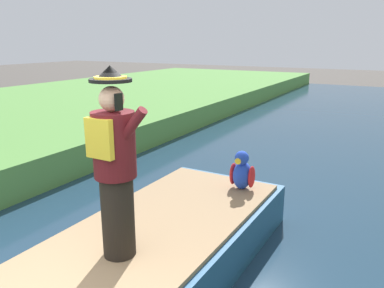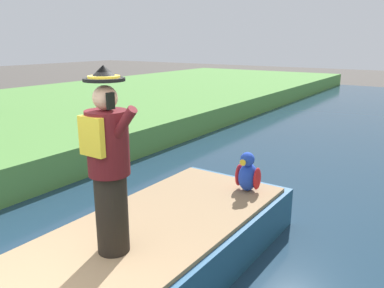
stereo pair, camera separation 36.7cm
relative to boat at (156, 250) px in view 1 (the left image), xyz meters
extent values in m
cube|color=#23517A|center=(0.00, 0.00, -0.02)|extent=(1.85, 4.22, 0.56)
cube|color=#997A56|center=(0.00, 0.00, 0.28)|extent=(1.70, 3.88, 0.05)
cylinder|color=black|center=(0.03, -0.67, 0.72)|extent=(0.32, 0.32, 0.82)
cylinder|color=#561419|center=(0.03, -0.67, 1.44)|extent=(0.40, 0.40, 0.62)
cube|color=gold|center=(0.03, -0.86, 1.54)|extent=(0.28, 0.06, 0.36)
sphere|color=#DBA884|center=(0.03, -0.67, 1.86)|extent=(0.23, 0.23, 0.23)
cylinder|color=black|center=(0.03, -0.67, 2.03)|extent=(0.38, 0.38, 0.03)
cone|color=black|center=(0.03, -0.67, 2.10)|extent=(0.26, 0.26, 0.12)
cylinder|color=gold|center=(0.03, -0.67, 2.05)|extent=(0.29, 0.29, 0.02)
cylinder|color=#561419|center=(0.25, -0.71, 1.62)|extent=(0.38, 0.09, 0.43)
cube|color=black|center=(0.16, -0.73, 1.85)|extent=(0.03, 0.08, 0.15)
ellipsoid|color=blue|center=(0.44, 1.56, 0.51)|extent=(0.26, 0.32, 0.40)
sphere|color=blue|center=(0.44, 1.52, 0.78)|extent=(0.20, 0.20, 0.20)
cone|color=yellow|center=(0.44, 1.42, 0.77)|extent=(0.09, 0.09, 0.09)
ellipsoid|color=red|center=(0.30, 1.56, 0.51)|extent=(0.08, 0.20, 0.32)
ellipsoid|color=red|center=(0.58, 1.56, 0.51)|extent=(0.08, 0.20, 0.32)
camera|label=1|loc=(2.31, -3.28, 2.36)|focal=35.70mm
camera|label=2|loc=(2.62, -3.09, 2.36)|focal=35.70mm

